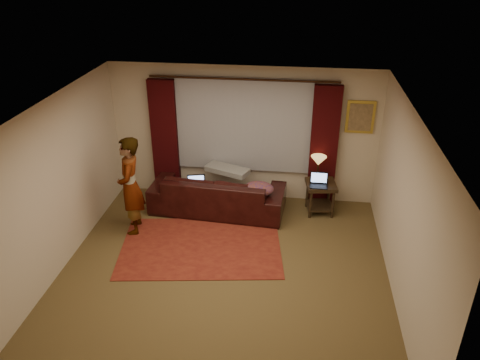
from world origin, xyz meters
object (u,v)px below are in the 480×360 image
(tiffany_lamp, at_px, (318,168))
(laptop_table, at_px, (319,181))
(laptop_sofa, at_px, (197,184))
(end_table, at_px, (320,198))
(person, at_px, (130,186))
(sofa, at_px, (218,186))

(tiffany_lamp, xyz_separation_m, laptop_table, (0.02, -0.29, -0.11))
(laptop_sofa, xyz_separation_m, end_table, (2.25, 0.34, -0.31))
(tiffany_lamp, relative_size, person, 0.26)
(end_table, bearing_deg, sofa, -174.95)
(end_table, bearing_deg, laptop_sofa, -171.31)
(sofa, height_order, laptop_sofa, sofa)
(tiffany_lamp, bearing_deg, laptop_sofa, -167.07)
(laptop_table, bearing_deg, person, -163.22)
(sofa, relative_size, tiffany_lamp, 5.40)
(sofa, distance_m, laptop_sofa, 0.41)
(sofa, distance_m, end_table, 1.91)
(tiffany_lamp, bearing_deg, laptop_table, -85.77)
(end_table, xyz_separation_m, tiffany_lamp, (-0.07, 0.16, 0.53))
(sofa, bearing_deg, person, 37.01)
(sofa, height_order, laptop_table, sofa)
(laptop_sofa, distance_m, end_table, 2.30)
(end_table, distance_m, laptop_table, 0.45)
(sofa, relative_size, person, 1.42)
(person, bearing_deg, laptop_sofa, 112.76)
(sofa, bearing_deg, tiffany_lamp, -166.07)
(sofa, xyz_separation_m, laptop_sofa, (-0.35, -0.18, 0.12))
(tiffany_lamp, bearing_deg, sofa, -169.93)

